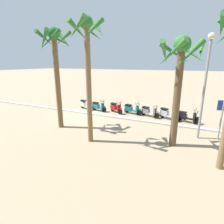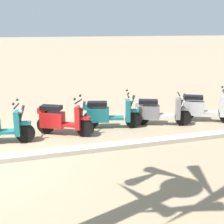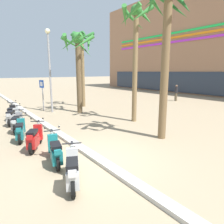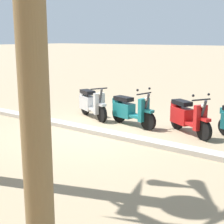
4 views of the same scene
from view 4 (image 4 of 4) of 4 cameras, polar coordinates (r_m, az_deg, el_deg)
name	(u,v)px [view 4 (image 4 of 4)]	position (r m, az deg, el deg)	size (l,w,h in m)	color
ground_plane	(90,133)	(9.41, -3.68, -3.46)	(200.00, 200.00, 0.00)	#9E896B
curb_strip	(91,130)	(9.43, -3.46, -3.04)	(60.00, 0.36, 0.12)	#BCB7AD
scooter_red_far_back	(187,117)	(9.46, 12.46, -0.76)	(1.54, 0.98, 1.17)	black
scooter_teal_tail_end	(130,110)	(10.11, 3.01, 0.29)	(1.73, 0.69, 1.17)	black
scooter_silver_second_in_line	(91,103)	(11.11, -3.51, 1.44)	(1.63, 0.89, 1.04)	black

